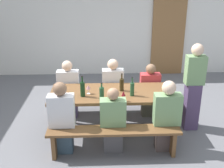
# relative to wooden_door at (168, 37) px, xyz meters

# --- Properties ---
(ground_plane) EXTENTS (24.00, 24.00, 0.00)m
(ground_plane) POSITION_rel_wooden_door_xyz_m (-1.67, -3.13, -1.05)
(ground_plane) COLOR slate
(back_wall) EXTENTS (14.00, 0.20, 3.20)m
(back_wall) POSITION_rel_wooden_door_xyz_m (-1.67, 0.14, 0.55)
(back_wall) COLOR silver
(back_wall) RESTS_ON ground
(wooden_door) EXTENTS (0.90, 0.06, 2.10)m
(wooden_door) POSITION_rel_wooden_door_xyz_m (0.00, 0.00, 0.00)
(wooden_door) COLOR olive
(wooden_door) RESTS_ON ground
(tasting_table) EXTENTS (2.12, 0.88, 0.75)m
(tasting_table) POSITION_rel_wooden_door_xyz_m (-1.67, -3.13, -0.37)
(tasting_table) COLOR brown
(tasting_table) RESTS_ON ground
(bench_near) EXTENTS (2.02, 0.30, 0.45)m
(bench_near) POSITION_rel_wooden_door_xyz_m (-1.67, -3.88, -0.69)
(bench_near) COLOR brown
(bench_near) RESTS_ON ground
(bench_far) EXTENTS (2.02, 0.30, 0.45)m
(bench_far) POSITION_rel_wooden_door_xyz_m (-1.67, -2.39, -0.69)
(bench_far) COLOR brown
(bench_far) RESTS_ON ground
(wine_bottle_0) EXTENTS (0.08, 0.08, 0.32)m
(wine_bottle_0) POSITION_rel_wooden_door_xyz_m (-1.50, -3.07, -0.18)
(wine_bottle_0) COLOR #332814
(wine_bottle_0) RESTS_ON tasting_table
(wine_bottle_1) EXTENTS (0.08, 0.08, 0.29)m
(wine_bottle_1) POSITION_rel_wooden_door_xyz_m (-1.85, -3.44, -0.19)
(wine_bottle_1) COLOR #234C2D
(wine_bottle_1) RESTS_ON tasting_table
(wine_bottle_2) EXTENTS (0.07, 0.07, 0.33)m
(wine_bottle_2) POSITION_rel_wooden_door_xyz_m (-1.35, -3.29, -0.18)
(wine_bottle_2) COLOR #234C2D
(wine_bottle_2) RESTS_ON tasting_table
(wine_bottle_3) EXTENTS (0.08, 0.08, 0.36)m
(wine_bottle_3) POSITION_rel_wooden_door_xyz_m (-2.17, -3.29, -0.17)
(wine_bottle_3) COLOR #143319
(wine_bottle_3) RESTS_ON tasting_table
(wine_glass_0) EXTENTS (0.07, 0.07, 0.17)m
(wine_glass_0) POSITION_rel_wooden_door_xyz_m (-1.51, -3.51, -0.17)
(wine_glass_0) COLOR silver
(wine_glass_0) RESTS_ON tasting_table
(wine_glass_1) EXTENTS (0.08, 0.08, 0.16)m
(wine_glass_1) POSITION_rel_wooden_door_xyz_m (-2.08, -3.19, -0.18)
(wine_glass_1) COLOR silver
(wine_glass_1) RESTS_ON tasting_table
(seated_guest_near_0) EXTENTS (0.40, 0.24, 1.17)m
(seated_guest_near_0) POSITION_rel_wooden_door_xyz_m (-2.47, -3.73, -0.49)
(seated_guest_near_0) COLOR #354958
(seated_guest_near_0) RESTS_ON ground
(seated_guest_near_1) EXTENTS (0.40, 0.24, 1.06)m
(seated_guest_near_1) POSITION_rel_wooden_door_xyz_m (-1.68, -3.73, -0.55)
(seated_guest_near_1) COLOR #4C494B
(seated_guest_near_1) RESTS_ON ground
(seated_guest_near_2) EXTENTS (0.42, 0.24, 1.16)m
(seated_guest_near_2) POSITION_rel_wooden_door_xyz_m (-0.84, -3.73, -0.50)
(seated_guest_near_2) COLOR #4D3F3B
(seated_guest_near_2) RESTS_ON ground
(seated_guest_far_0) EXTENTS (0.41, 0.24, 1.15)m
(seated_guest_far_0) POSITION_rel_wooden_door_xyz_m (-2.49, -2.54, -0.51)
(seated_guest_far_0) COLOR #50446A
(seated_guest_far_0) RESTS_ON ground
(seated_guest_far_1) EXTENTS (0.41, 0.24, 1.17)m
(seated_guest_far_1) POSITION_rel_wooden_door_xyz_m (-1.64, -2.54, -0.50)
(seated_guest_far_1) COLOR #314539
(seated_guest_far_1) RESTS_ON ground
(seated_guest_far_2) EXTENTS (0.38, 0.24, 1.06)m
(seated_guest_far_2) POSITION_rel_wooden_door_xyz_m (-0.91, -2.54, -0.55)
(seated_guest_far_2) COLOR #585643
(seated_guest_far_2) RESTS_ON ground
(standing_host) EXTENTS (0.33, 0.24, 1.57)m
(standing_host) POSITION_rel_wooden_door_xyz_m (-0.24, -3.08, -0.28)
(standing_host) COLOR #503D62
(standing_host) RESTS_ON ground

